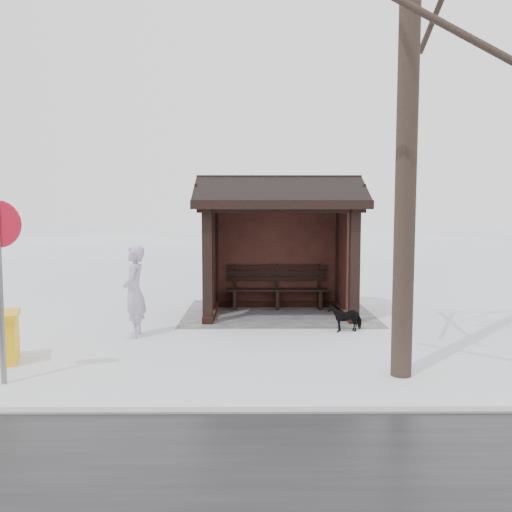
{
  "coord_description": "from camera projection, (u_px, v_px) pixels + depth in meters",
  "views": [
    {
      "loc": [
        0.57,
        11.0,
        2.26
      ],
      "look_at": [
        0.51,
        0.8,
        1.39
      ],
      "focal_mm": 35.0,
      "sensor_mm": 36.0,
      "label": 1
    }
  ],
  "objects": [
    {
      "name": "ground",
      "position": [
        279.0,
        315.0,
        11.15
      ],
      "size": [
        120.0,
        120.0,
        0.0
      ],
      "primitive_type": "plane",
      "color": "white",
      "rests_on": "ground"
    },
    {
      "name": "trampled_patch",
      "position": [
        278.0,
        313.0,
        11.35
      ],
      "size": [
        4.2,
        3.2,
        0.02
      ],
      "primitive_type": "cube",
      "color": "#96969C",
      "rests_on": "ground"
    },
    {
      "name": "bus_shelter",
      "position": [
        279.0,
        218.0,
        11.12
      ],
      "size": [
        3.6,
        2.4,
        3.09
      ],
      "color": "#381C14",
      "rests_on": "ground"
    },
    {
      "name": "pedestrian",
      "position": [
        134.0,
        291.0,
        9.11
      ],
      "size": [
        0.45,
        0.64,
        1.67
      ],
      "primitive_type": "imported",
      "rotation": [
        0.0,
        0.0,
        1.65
      ],
      "color": "#ADA3BF",
      "rests_on": "ground"
    },
    {
      "name": "dog",
      "position": [
        345.0,
        317.0,
        9.59
      ],
      "size": [
        0.68,
        0.44,
        0.53
      ],
      "primitive_type": "imported",
      "rotation": [
        0.0,
        0.0,
        1.84
      ],
      "color": "black",
      "rests_on": "ground"
    },
    {
      "name": "kerb",
      "position": [
        303.0,
        412.0,
        5.67
      ],
      "size": [
        120.0,
        0.15,
        0.06
      ],
      "primitive_type": "cube",
      "color": "gray",
      "rests_on": "ground"
    }
  ]
}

